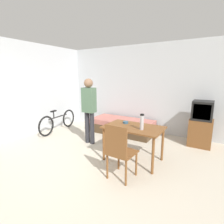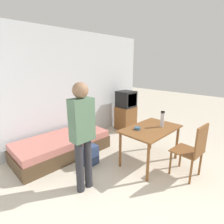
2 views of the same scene
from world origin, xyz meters
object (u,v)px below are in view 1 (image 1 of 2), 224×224
at_px(backpack, 115,134).
at_px(thermos_flask, 142,121).
at_px(dining_table, 133,131).
at_px(wooden_chair, 119,150).
at_px(tv, 201,124).
at_px(daybed, 122,126).
at_px(mate_bowl, 126,122).
at_px(bicycle, 58,121).
at_px(person_standing, 89,106).

bearing_deg(backpack, thermos_flask, -38.34).
bearing_deg(dining_table, wooden_chair, -82.98).
bearing_deg(tv, backpack, -157.75).
distance_m(dining_table, backpack, 1.26).
bearing_deg(daybed, mate_bowl, -59.19).
distance_m(wooden_chair, bicycle, 3.29).
distance_m(wooden_chair, person_standing, 1.88).
relative_size(tv, dining_table, 0.98).
relative_size(daybed, tv, 1.72).
bearing_deg(bicycle, backpack, 5.35).
distance_m(bicycle, thermos_flask, 3.24).
xyz_separation_m(daybed, backpack, (0.18, -0.74, -0.02)).
bearing_deg(backpack, bicycle, -174.65).
bearing_deg(bicycle, wooden_chair, -24.54).
height_order(person_standing, mate_bowl, person_standing).
xyz_separation_m(wooden_chair, bicycle, (-2.99, 1.36, -0.24)).
bearing_deg(dining_table, person_standing, 168.02).
bearing_deg(daybed, bicycle, -153.02).
bearing_deg(tv, bicycle, -165.87).
bearing_deg(thermos_flask, dining_table, 154.00).
relative_size(daybed, thermos_flask, 6.41).
bearing_deg(person_standing, daybed, 75.55).
distance_m(daybed, mate_bowl, 1.69).
relative_size(dining_table, thermos_flask, 3.80).
relative_size(tv, wooden_chair, 1.17).
bearing_deg(wooden_chair, thermos_flask, 79.80).
xyz_separation_m(person_standing, mate_bowl, (1.13, -0.16, -0.23)).
bearing_deg(dining_table, bicycle, 168.65).
distance_m(dining_table, bicycle, 2.97).
bearing_deg(wooden_chair, tv, 66.53).
xyz_separation_m(thermos_flask, backpack, (-1.11, 0.87, -0.71)).
xyz_separation_m(wooden_chair, thermos_flask, (0.12, 0.68, 0.35)).
bearing_deg(person_standing, tv, 27.37).
bearing_deg(tv, thermos_flask, -118.17).
height_order(tv, backpack, tv).
relative_size(mate_bowl, backpack, 0.30).
height_order(wooden_chair, person_standing, person_standing).
distance_m(daybed, bicycle, 2.05).
bearing_deg(person_standing, backpack, 43.86).
height_order(wooden_chair, bicycle, wooden_chair).
height_order(tv, mate_bowl, tv).
height_order(person_standing, backpack, person_standing).
height_order(daybed, mate_bowl, mate_bowl).
xyz_separation_m(tv, thermos_flask, (-0.91, -1.70, 0.34)).
bearing_deg(mate_bowl, daybed, 120.81).
bearing_deg(wooden_chair, backpack, 122.38).
bearing_deg(daybed, tv, 2.19).
height_order(dining_table, backpack, dining_table).
xyz_separation_m(dining_table, person_standing, (-1.38, 0.29, 0.35)).
xyz_separation_m(daybed, wooden_chair, (1.16, -2.29, 0.34)).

